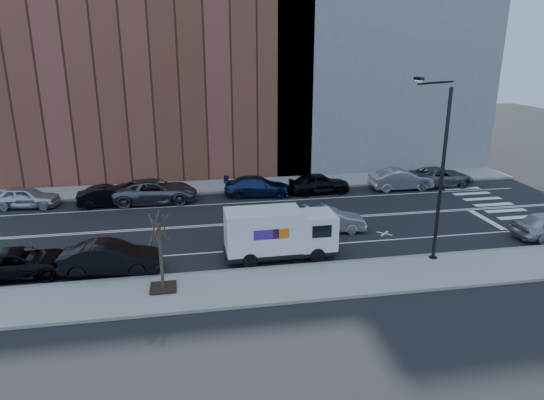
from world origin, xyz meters
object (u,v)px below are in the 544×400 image
object	(u,v)px
fedex_van	(279,233)
far_parked_a	(26,197)
far_parked_b	(109,196)
driving_sedan	(330,220)

from	to	relation	value
fedex_van	far_parked_a	size ratio (longest dim) A/B	1.34
fedex_van	far_parked_b	distance (m)	15.00
fedex_van	driving_sedan	size ratio (longest dim) A/B	1.38
far_parked_a	fedex_van	bearing A→B (deg)	-119.15
far_parked_a	far_parked_b	distance (m)	5.74
far_parked_b	driving_sedan	size ratio (longest dim) A/B	1.01
fedex_van	driving_sedan	xyz separation A→B (m)	(3.82, 3.33, -0.72)
far_parked_a	far_parked_b	xyz separation A→B (m)	(5.71, -0.61, -0.04)
fedex_van	far_parked_a	world-z (taller)	fedex_van
far_parked_a	far_parked_b	world-z (taller)	far_parked_a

